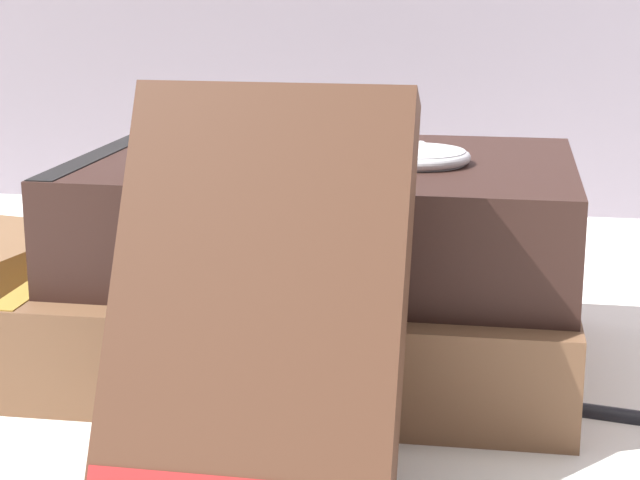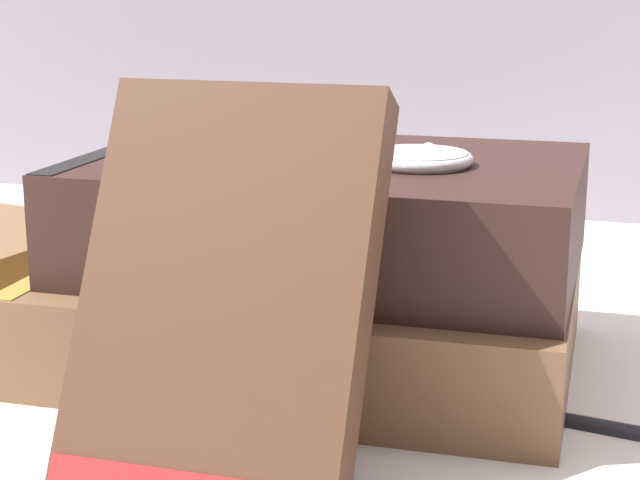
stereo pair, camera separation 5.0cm
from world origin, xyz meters
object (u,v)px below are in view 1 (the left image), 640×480
book_flat_bottom (297,315)px  pocket_watch (416,157)px  book_leaning_front (262,309)px  book_flat_top (315,211)px  reading_glasses (259,260)px

book_flat_bottom → pocket_watch: pocket_watch is taller
book_leaning_front → pocket_watch: book_leaning_front is taller
book_leaning_front → pocket_watch: (0.04, 0.13, 0.03)m
book_flat_top → pocket_watch: bearing=-8.4°
book_flat_bottom → book_leaning_front: size_ratio=1.71×
book_flat_bottom → reading_glasses: book_flat_bottom is taller
book_flat_bottom → reading_glasses: size_ratio=2.34×
book_flat_bottom → book_leaning_front: bearing=-85.0°
pocket_watch → reading_glasses: size_ratio=0.50×
book_leaning_front → reading_glasses: 0.31m
book_flat_bottom → book_flat_top: 0.05m
book_leaning_front → book_flat_top: bearing=92.6°
book_flat_bottom → book_leaning_front: book_leaning_front is taller
reading_glasses → pocket_watch: bearing=-35.1°
pocket_watch → reading_glasses: bearing=124.5°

